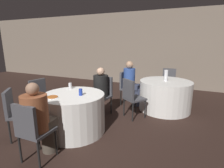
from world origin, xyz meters
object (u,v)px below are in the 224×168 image
(chair_near_north, at_px, (103,92))
(soda_can_blue, at_px, (81,92))
(person_floral_shirt, at_px, (40,120))
(soda_can_silver, at_px, (70,86))
(pizza_plate_near, at_px, (52,97))
(table_near, at_px, (74,113))
(chair_far_north, at_px, (169,80))
(chair_far_southwest, at_px, (131,95))
(chair_near_southwest, at_px, (15,110))
(person_blue_shirt, at_px, (132,84))
(person_black_shirt, at_px, (99,92))
(chair_near_south, at_px, (31,128))
(chair_far_west, at_px, (126,85))
(chair_near_west, at_px, (41,96))
(table_far, at_px, (165,95))
(bottle_far, at_px, (166,76))

(chair_near_north, height_order, soda_can_blue, chair_near_north)
(person_floral_shirt, height_order, soda_can_silver, person_floral_shirt)
(chair_near_north, bearing_deg, pizza_plate_near, 82.50)
(soda_can_blue, bearing_deg, table_near, -178.98)
(chair_far_north, bearing_deg, chair_far_southwest, 70.65)
(chair_near_southwest, bearing_deg, person_blue_shirt, 113.21)
(chair_near_southwest, height_order, chair_near_north, same)
(chair_near_north, bearing_deg, person_black_shirt, 90.00)
(chair_near_south, bearing_deg, chair_far_southwest, 67.47)
(chair_near_south, height_order, person_black_shirt, person_black_shirt)
(table_near, distance_m, chair_near_north, 1.00)
(person_floral_shirt, bearing_deg, person_blue_shirt, 77.65)
(table_near, bearing_deg, chair_far_west, 78.36)
(soda_can_blue, bearing_deg, person_floral_shirt, -100.22)
(soda_can_blue, bearing_deg, chair_far_southwest, 57.84)
(table_near, bearing_deg, chair_near_west, 170.51)
(chair_far_southwest, relative_size, chair_far_north, 1.00)
(person_floral_shirt, bearing_deg, chair_near_north, 85.40)
(table_far, relative_size, soda_can_silver, 10.34)
(chair_near_south, relative_size, chair_far_southwest, 1.00)
(table_far, height_order, soda_can_silver, soda_can_silver)
(chair_near_southwest, distance_m, pizza_plate_near, 0.67)
(chair_near_west, height_order, pizza_plate_near, chair_near_west)
(chair_far_southwest, bearing_deg, chair_near_west, -117.93)
(soda_can_silver, bearing_deg, pizza_plate_near, -82.79)
(chair_near_southwest, xyz_separation_m, person_blue_shirt, (1.32, 2.47, 0.05))
(chair_near_west, distance_m, pizza_plate_near, 0.92)
(table_far, height_order, chair_far_north, chair_far_north)
(soda_can_silver, bearing_deg, chair_near_west, -168.22)
(chair_far_southwest, xyz_separation_m, person_blue_shirt, (-0.26, 0.84, 0.05))
(table_near, relative_size, chair_far_north, 1.29)
(soda_can_silver, bearing_deg, person_floral_shirt, -74.82)
(chair_far_southwest, relative_size, bottle_far, 3.25)
(person_floral_shirt, relative_size, person_blue_shirt, 0.97)
(table_near, xyz_separation_m, soda_can_silver, (-0.29, 0.31, 0.43))
(chair_near_west, bearing_deg, chair_near_southwest, 24.10)
(chair_far_southwest, bearing_deg, person_black_shirt, -127.66)
(person_floral_shirt, bearing_deg, chair_near_west, 133.79)
(chair_near_west, bearing_deg, table_near, 90.00)
(chair_far_west, xyz_separation_m, person_blue_shirt, (0.17, 0.00, 0.05))
(chair_near_west, height_order, soda_can_silver, chair_near_west)
(pizza_plate_near, height_order, soda_can_blue, soda_can_blue)
(chair_near_southwest, xyz_separation_m, bottle_far, (2.18, 2.47, 0.34))
(pizza_plate_near, bearing_deg, chair_near_southwest, -150.69)
(chair_far_north, height_order, person_black_shirt, person_black_shirt)
(pizza_plate_near, bearing_deg, soda_can_blue, 38.93)
(chair_far_west, bearing_deg, table_far, 90.00)
(chair_far_west, bearing_deg, chair_near_south, -7.40)
(soda_can_blue, distance_m, soda_can_silver, 0.55)
(pizza_plate_near, relative_size, soda_can_silver, 1.70)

